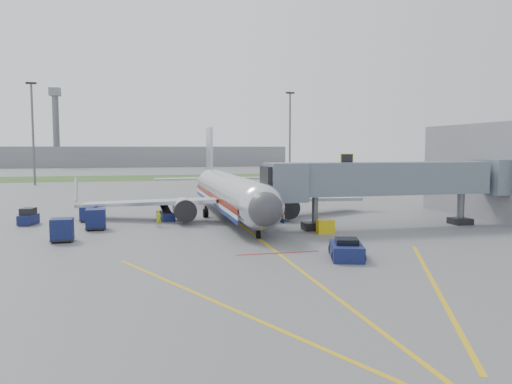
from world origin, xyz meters
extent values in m
plane|color=#565659|center=(0.00, 0.00, 0.00)|extent=(400.00, 400.00, 0.00)
cube|color=#2D4C1E|center=(0.00, 90.00, 0.01)|extent=(300.00, 25.00, 0.01)
cube|color=gold|center=(0.00, -2.00, 0.00)|extent=(0.25, 50.00, 0.01)
cube|color=maroon|center=(0.00, -4.00, 0.00)|extent=(6.00, 0.25, 0.01)
cube|color=gold|center=(-6.00, -14.00, 0.00)|extent=(9.52, 20.04, 0.01)
cube|color=gold|center=(6.00, -14.00, 0.00)|extent=(9.52, 20.04, 0.01)
cylinder|color=silver|center=(0.00, 15.00, 2.70)|extent=(3.80, 28.00, 3.80)
sphere|color=silver|center=(0.00, 1.00, 2.70)|extent=(3.80, 3.80, 3.80)
sphere|color=#38383D|center=(0.00, -0.30, 2.70)|extent=(2.74, 2.74, 2.74)
cube|color=black|center=(0.00, 0.60, 3.25)|extent=(2.20, 1.20, 0.55)
cone|color=silver|center=(0.00, 31.50, 2.70)|extent=(3.80, 5.00, 3.80)
cube|color=#B7BAC1|center=(0.00, 31.00, 6.70)|extent=(0.35, 4.20, 7.00)
cube|color=#B7BAC1|center=(-8.50, 15.00, 1.80)|extent=(15.10, 8.59, 1.13)
cube|color=#B7BAC1|center=(8.50, 15.00, 1.80)|extent=(15.10, 8.59, 1.13)
cylinder|color=silver|center=(-5.20, 12.00, 1.35)|extent=(2.10, 3.60, 2.10)
cylinder|color=silver|center=(5.20, 12.00, 1.35)|extent=(2.10, 3.60, 2.10)
cube|color=maroon|center=(1.92, 15.00, 2.35)|extent=(0.05, 28.00, 0.45)
cube|color=navy|center=(1.92, 15.00, 1.45)|extent=(0.05, 28.00, 0.35)
cylinder|color=black|center=(0.00, 2.00, 0.30)|extent=(0.28, 0.70, 0.70)
cylinder|color=black|center=(-2.60, 15.50, 0.45)|extent=(0.50, 1.00, 1.00)
cylinder|color=black|center=(2.60, 15.50, 0.45)|extent=(0.50, 1.00, 1.00)
cube|color=slate|center=(13.00, 5.00, 4.60)|extent=(20.00, 3.00, 3.00)
cube|color=slate|center=(3.20, 5.00, 4.40)|extent=(3.20, 3.60, 3.40)
cube|color=black|center=(2.00, 5.00, 4.40)|extent=(1.60, 3.00, 2.80)
cube|color=#C4A70B|center=(9.00, 5.00, 6.40)|extent=(1.20, 0.15, 1.00)
cylinder|color=#595B60|center=(6.00, 5.00, 1.55)|extent=(0.56, 0.56, 3.10)
cube|color=black|center=(6.00, 5.00, 0.35)|extent=(2.20, 1.60, 0.70)
cylinder|color=#595B60|center=(21.00, 5.00, 1.55)|extent=(0.70, 0.70, 3.10)
cube|color=black|center=(21.00, 5.00, 0.30)|extent=(1.80, 1.80, 0.60)
cube|color=slate|center=(25.00, 5.00, 4.60)|extent=(3.00, 4.00, 3.40)
cube|color=slate|center=(30.00, 10.00, 5.00)|extent=(10.00, 16.00, 10.00)
cylinder|color=#595B60|center=(-30.00, 70.00, 10.00)|extent=(0.44, 0.44, 20.00)
cube|color=black|center=(-30.00, 70.00, 20.20)|extent=(2.00, 0.40, 0.40)
cylinder|color=#595B60|center=(25.00, 75.00, 10.00)|extent=(0.44, 0.44, 20.00)
cube|color=black|center=(25.00, 75.00, 20.20)|extent=(2.00, 0.40, 0.40)
cube|color=slate|center=(-10.00, 170.00, 4.00)|extent=(120.00, 14.00, 8.00)
cylinder|color=#595B60|center=(-40.00, 165.00, 14.00)|extent=(2.40, 2.40, 28.00)
cube|color=slate|center=(-40.00, 165.00, 28.50)|extent=(4.00, 4.00, 3.00)
cube|color=#0E0F3E|center=(4.00, -6.75, 0.51)|extent=(2.90, 3.77, 1.02)
cube|color=black|center=(4.00, -6.75, 1.16)|extent=(1.84, 1.84, 0.46)
cylinder|color=black|center=(2.86, -7.66, 0.37)|extent=(0.41, 0.77, 0.74)
cylinder|color=black|center=(4.45, -8.14, 0.37)|extent=(0.41, 0.77, 0.74)
cylinder|color=black|center=(3.55, -5.36, 0.37)|extent=(0.41, 0.77, 0.74)
cylinder|color=black|center=(5.14, -5.83, 0.37)|extent=(0.41, 0.77, 0.74)
cube|color=#0E0F3E|center=(-20.03, 14.22, 0.51)|extent=(1.74, 2.55, 0.93)
cube|color=black|center=(-20.03, 14.22, 1.30)|extent=(1.45, 1.72, 0.65)
cylinder|color=black|center=(-20.68, 13.52, 0.23)|extent=(0.31, 0.50, 0.46)
cylinder|color=black|center=(-19.78, 13.29, 0.23)|extent=(0.31, 0.50, 0.46)
cylinder|color=black|center=(-20.27, 15.14, 0.23)|extent=(0.31, 0.50, 0.46)
cylinder|color=black|center=(-19.37, 14.92, 0.23)|extent=(0.31, 0.50, 0.46)
cube|color=#0E0F3E|center=(-15.50, 4.11, 1.02)|extent=(1.72, 1.72, 1.67)
cube|color=black|center=(-15.50, 4.11, 0.19)|extent=(1.77, 1.77, 0.13)
cylinder|color=black|center=(-16.12, 3.44, 0.15)|extent=(0.25, 0.31, 0.30)
cylinder|color=black|center=(-14.83, 3.48, 0.15)|extent=(0.25, 0.31, 0.30)
cylinder|color=black|center=(-16.16, 4.74, 0.15)|extent=(0.25, 0.31, 0.30)
cylinder|color=black|center=(-14.87, 4.77, 0.15)|extent=(0.25, 0.31, 0.30)
cube|color=#0E0F3E|center=(-14.54, 14.92, 0.83)|extent=(1.65, 1.65, 1.36)
cube|color=black|center=(-14.54, 14.92, 0.16)|extent=(1.70, 1.70, 0.10)
cylinder|color=black|center=(-15.18, 14.54, 0.12)|extent=(0.25, 0.29, 0.24)
cylinder|color=black|center=(-14.17, 14.28, 0.12)|extent=(0.25, 0.29, 0.24)
cylinder|color=black|center=(-14.92, 15.56, 0.12)|extent=(0.25, 0.29, 0.24)
cylinder|color=black|center=(-13.91, 15.29, 0.12)|extent=(0.25, 0.29, 0.24)
cube|color=#0E0F3E|center=(-13.39, 9.59, 1.05)|extent=(1.74, 1.74, 1.71)
cube|color=black|center=(-13.39, 9.59, 0.20)|extent=(1.80, 1.80, 0.13)
cylinder|color=black|center=(-14.04, 8.91, 0.15)|extent=(0.25, 0.31, 0.31)
cylinder|color=black|center=(-12.72, 8.94, 0.15)|extent=(0.25, 0.31, 0.31)
cylinder|color=black|center=(-14.07, 10.23, 0.15)|extent=(0.25, 0.31, 0.31)
cylinder|color=black|center=(-12.74, 10.26, 0.15)|extent=(0.25, 0.31, 0.31)
cube|color=#0E0F3E|center=(-6.88, 14.47, 0.41)|extent=(1.81, 3.46, 0.82)
cube|color=black|center=(-6.96, 14.92, 1.28)|extent=(1.42, 3.77, 1.29)
cylinder|color=black|center=(-7.14, 13.23, 0.26)|extent=(0.28, 0.54, 0.51)
cylinder|color=black|center=(-6.24, 13.38, 0.26)|extent=(0.28, 0.54, 0.51)
cylinder|color=black|center=(-7.53, 15.57, 0.26)|extent=(0.28, 0.54, 0.51)
cylinder|color=black|center=(-6.63, 15.72, 0.26)|extent=(0.28, 0.54, 0.51)
cube|color=#C4A70B|center=(6.25, 3.00, 0.58)|extent=(1.52, 1.07, 1.16)
cylinder|color=black|center=(5.76, 3.03, 0.15)|extent=(0.21, 0.30, 0.29)
cylinder|color=black|center=(6.73, 2.97, 0.15)|extent=(0.21, 0.30, 0.29)
imported|color=#B0C517|center=(-7.76, 9.87, 0.83)|extent=(0.72, 0.69, 1.67)
camera|label=1|loc=(-9.40, -37.44, 7.41)|focal=35.00mm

